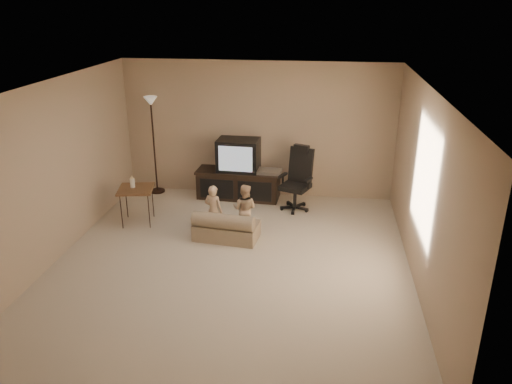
% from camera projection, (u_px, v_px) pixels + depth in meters
% --- Properties ---
extents(floor, '(5.50, 5.50, 0.00)m').
position_uv_depth(floor, '(231.00, 263.00, 7.10)').
color(floor, beige).
rests_on(floor, ground).
extents(room_shell, '(5.50, 5.50, 5.50)m').
position_uv_depth(room_shell, '(229.00, 161.00, 6.55)').
color(room_shell, silver).
rests_on(room_shell, floor).
extents(tv_stand, '(1.59, 0.64, 1.13)m').
position_uv_depth(tv_stand, '(239.00, 174.00, 9.27)').
color(tv_stand, black).
rests_on(tv_stand, floor).
extents(office_chair, '(0.68, 0.70, 1.14)m').
position_uv_depth(office_chair, '(297.00, 187.00, 8.80)').
color(office_chair, black).
rests_on(office_chair, floor).
extents(side_table, '(0.65, 0.65, 0.83)m').
position_uv_depth(side_table, '(136.00, 189.00, 8.17)').
color(side_table, brown).
rests_on(side_table, floor).
extents(floor_lamp, '(0.29, 0.29, 1.85)m').
position_uv_depth(floor_lamp, '(152.00, 124.00, 9.21)').
color(floor_lamp, black).
rests_on(floor_lamp, floor).
extents(child_sofa, '(1.03, 0.65, 0.48)m').
position_uv_depth(child_sofa, '(226.00, 228.00, 7.73)').
color(child_sofa, gray).
rests_on(child_sofa, floor).
extents(toddler_left, '(0.36, 0.30, 0.84)m').
position_uv_depth(toddler_left, '(214.00, 211.00, 7.79)').
color(toddler_left, tan).
rests_on(toddler_left, floor).
extents(toddler_right, '(0.42, 0.27, 0.81)m').
position_uv_depth(toddler_right, '(245.00, 209.00, 7.89)').
color(toddler_right, tan).
rests_on(toddler_right, floor).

